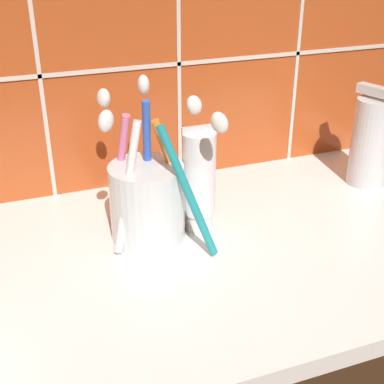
% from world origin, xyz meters
% --- Properties ---
extents(sink_counter, '(0.70, 0.39, 0.02)m').
position_xyz_m(sink_counter, '(0.00, 0.00, 0.01)').
color(sink_counter, white).
rests_on(sink_counter, ground).
extents(tile_wall_backsplash, '(0.80, 0.02, 0.47)m').
position_xyz_m(tile_wall_backsplash, '(0.00, 0.20, 0.24)').
color(tile_wall_backsplash, '#AD471E').
rests_on(tile_wall_backsplash, ground).
extents(toothbrush_cup, '(0.13, 0.14, 0.18)m').
position_xyz_m(toothbrush_cup, '(-0.07, 0.04, 0.07)').
color(toothbrush_cup, silver).
rests_on(toothbrush_cup, sink_counter).
extents(toothpaste_tube, '(0.04, 0.04, 0.13)m').
position_xyz_m(toothpaste_tube, '(-0.01, 0.04, 0.08)').
color(toothpaste_tube, white).
rests_on(toothpaste_tube, sink_counter).
extents(sink_faucet, '(0.06, 0.11, 0.14)m').
position_xyz_m(sink_faucet, '(0.25, 0.07, 0.09)').
color(sink_faucet, silver).
rests_on(sink_faucet, sink_counter).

